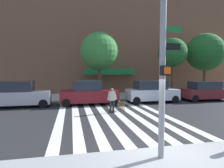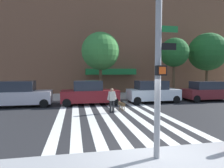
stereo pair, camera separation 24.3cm
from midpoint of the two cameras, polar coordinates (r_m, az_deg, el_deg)
The scene contains 14 objects.
ground_plane at distance 12.29m, azimuth 0.51°, elevation -9.14°, with size 160.00×160.00×0.00m, color #232326.
sidewalk_far at distance 20.78m, azimuth -4.77°, elevation -3.71°, with size 80.00×6.00×0.15m, color #B6A69F.
crosswalk_stripes at distance 12.25m, azimuth -0.54°, elevation -9.17°, with size 6.75×10.88×0.01m.
apartment_block at distance 34.07m, azimuth 3.56°, elevation 20.02°, with size 34.13×17.48×24.71m.
traffic_light_pole at distance 5.77m, azimuth 14.00°, elevation 11.59°, with size 0.74×0.46×5.80m.
parked_car_near_curb at distance 16.54m, azimuth -26.75°, elevation -2.85°, with size 4.86×1.99×2.01m.
parked_car_behind_first at distance 16.06m, azimuth -7.36°, elevation -2.79°, with size 4.74×2.00×1.99m.
parked_car_third_in_line at distance 17.43m, azimuth 11.29°, elevation -2.29°, with size 4.53×1.94×1.94m.
parked_car_fourth_in_line at distance 20.24m, azimuth 25.70°, elevation -1.90°, with size 4.45×2.04×1.83m.
street_tree_nearest at distance 18.70m, azimuth -4.18°, elevation 9.67°, with size 3.63×3.63×6.38m.
street_tree_middle at distance 21.36m, azimuth 17.24°, elevation 8.86°, with size 3.02×3.02×6.12m.
street_tree_further at distance 24.55m, azimuth 25.68°, elevation 8.52°, with size 4.24×4.24×6.95m.
pedestrian_dog_walker at distance 12.71m, azimuth -0.56°, elevation -4.47°, with size 0.70×0.34×1.64m.
dog_on_leash at distance 13.58m, azimuth 2.24°, elevation -6.02°, with size 0.43×0.98×0.65m.
Camera 1 is at (-2.74, -5.94, 2.71)m, focal length 30.74 mm.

